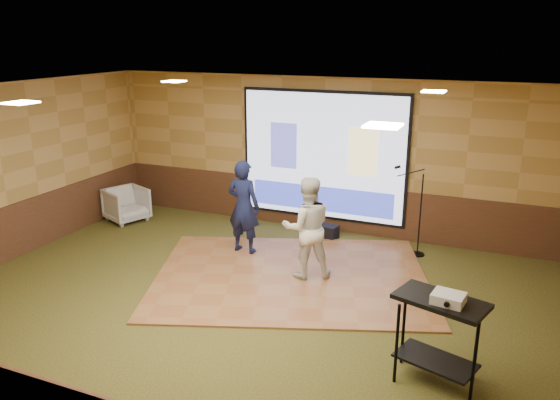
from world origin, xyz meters
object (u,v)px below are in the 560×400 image
at_px(dance_floor, 291,276).
at_px(duffel_bag, 327,231).
at_px(av_table, 439,323).
at_px(banquet_chair, 127,205).
at_px(player_left, 244,207).
at_px(projector_screen, 322,157).
at_px(projector, 448,298).
at_px(player_right, 307,228).
at_px(mic_stand, 416,228).

bearing_deg(dance_floor, duffel_bag, 90.60).
relative_size(av_table, duffel_bag, 2.50).
bearing_deg(banquet_chair, player_left, -78.52).
distance_m(projector_screen, projector, 5.19).
relative_size(projector_screen, projector, 10.10).
bearing_deg(player_right, player_left, -51.51).
xyz_separation_m(player_left, av_table, (3.66, -2.55, -0.14)).
relative_size(projector, duffel_bag, 0.81).
distance_m(dance_floor, player_left, 1.56).
bearing_deg(projector_screen, duffel_bag, -57.18).
relative_size(dance_floor, banquet_chair, 5.58).
height_order(projector_screen, banquet_chair, projector_screen).
bearing_deg(player_left, projector_screen, -114.48).
xyz_separation_m(banquet_chair, duffel_bag, (4.17, 0.68, -0.23)).
bearing_deg(projector_screen, player_left, -117.33).
bearing_deg(duffel_bag, av_table, -56.59).
distance_m(player_left, duffel_bag, 1.86).
distance_m(dance_floor, projector, 3.43).
relative_size(player_left, banquet_chair, 2.15).
height_order(projector_screen, mic_stand, projector_screen).
distance_m(projector_screen, banquet_chair, 4.21).
bearing_deg(player_right, projector_screen, -107.01).
xyz_separation_m(projector_screen, dance_floor, (0.28, -2.32, -1.46)).
bearing_deg(player_left, dance_floor, 153.96).
xyz_separation_m(dance_floor, av_table, (2.51, -1.92, 0.71)).
relative_size(projector_screen, duffel_bag, 8.15).
height_order(player_right, banquet_chair, player_right).
relative_size(mic_stand, banquet_chair, 2.07).
xyz_separation_m(player_left, player_right, (1.38, -0.55, -0.01)).
height_order(dance_floor, player_left, player_left).
bearing_deg(duffel_bag, projector_screen, 122.82).
bearing_deg(player_right, mic_stand, -161.07).
bearing_deg(mic_stand, projector, -76.26).
relative_size(dance_floor, mic_stand, 2.70).
relative_size(player_left, mic_stand, 1.04).
distance_m(player_right, projector, 3.14).
height_order(dance_floor, duffel_bag, duffel_bag).
height_order(dance_floor, projector, projector).
bearing_deg(player_left, duffel_bag, -128.57).
xyz_separation_m(player_left, projector, (3.74, -2.62, 0.21)).
bearing_deg(player_left, player_right, 161.27).
height_order(projector, duffel_bag, projector).
distance_m(projector, duffel_bag, 4.79).
xyz_separation_m(mic_stand, banquet_chair, (-5.86, -0.49, -0.14)).
bearing_deg(projector_screen, player_right, -77.08).
relative_size(projector_screen, player_right, 2.03).
relative_size(player_left, duffel_bag, 4.08).
xyz_separation_m(projector_screen, av_table, (2.79, -4.24, -0.75)).
height_order(player_right, av_table, player_right).
height_order(player_left, duffel_bag, player_left).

